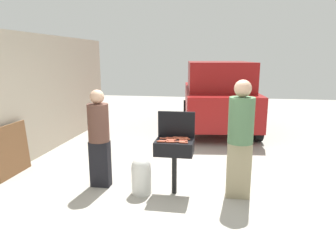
# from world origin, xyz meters

# --- Properties ---
(ground_plane) EXTENTS (24.00, 24.00, 0.00)m
(ground_plane) POSITION_xyz_m (0.00, 0.00, 0.00)
(ground_plane) COLOR #9E998E
(house_wall_side) EXTENTS (0.24, 8.00, 2.66)m
(house_wall_side) POSITION_xyz_m (-3.31, 1.00, 1.33)
(house_wall_side) COLOR #B2A893
(house_wall_side) RESTS_ON ground
(bbq_grill) EXTENTS (0.60, 0.44, 0.89)m
(bbq_grill) POSITION_xyz_m (0.02, -0.16, 0.75)
(bbq_grill) COLOR black
(bbq_grill) RESTS_ON ground
(grill_lid_open) EXTENTS (0.60, 0.05, 0.42)m
(grill_lid_open) POSITION_xyz_m (0.02, 0.06, 1.10)
(grill_lid_open) COLOR black
(grill_lid_open) RESTS_ON bbq_grill
(hot_dog_0) EXTENTS (0.13, 0.04, 0.03)m
(hot_dog_0) POSITION_xyz_m (-0.04, -0.22, 0.90)
(hot_dog_0) COLOR #C6593D
(hot_dog_0) RESTS_ON bbq_grill
(hot_dog_1) EXTENTS (0.13, 0.04, 0.03)m
(hot_dog_1) POSITION_xyz_m (-0.06, -0.08, 0.90)
(hot_dog_1) COLOR #AD4228
(hot_dog_1) RESTS_ON bbq_grill
(hot_dog_2) EXTENTS (0.13, 0.04, 0.03)m
(hot_dog_2) POSITION_xyz_m (0.16, -0.14, 0.90)
(hot_dog_2) COLOR #AD4228
(hot_dog_2) RESTS_ON bbq_grill
(hot_dog_3) EXTENTS (0.13, 0.04, 0.03)m
(hot_dog_3) POSITION_xyz_m (-0.02, -0.31, 0.90)
(hot_dog_3) COLOR #B74C33
(hot_dog_3) RESTS_ON bbq_grill
(hot_dog_4) EXTENTS (0.13, 0.03, 0.03)m
(hot_dog_4) POSITION_xyz_m (0.19, -0.11, 0.90)
(hot_dog_4) COLOR #B74C33
(hot_dog_4) RESTS_ON bbq_grill
(hot_dog_5) EXTENTS (0.13, 0.03, 0.03)m
(hot_dog_5) POSITION_xyz_m (-0.02, -0.18, 0.90)
(hot_dog_5) COLOR #AD4228
(hot_dog_5) RESTS_ON bbq_grill
(hot_dog_6) EXTENTS (0.13, 0.03, 0.03)m
(hot_dog_6) POSITION_xyz_m (-0.17, -0.31, 0.90)
(hot_dog_6) COLOR #AD4228
(hot_dog_6) RESTS_ON bbq_grill
(hot_dog_7) EXTENTS (0.13, 0.03, 0.03)m
(hot_dog_7) POSITION_xyz_m (0.18, -0.31, 0.90)
(hot_dog_7) COLOR #B74C33
(hot_dog_7) RESTS_ON bbq_grill
(hot_dog_8) EXTENTS (0.13, 0.04, 0.03)m
(hot_dog_8) POSITION_xyz_m (0.04, -0.03, 0.90)
(hot_dog_8) COLOR #B74C33
(hot_dog_8) RESTS_ON bbq_grill
(hot_dog_9) EXTENTS (0.13, 0.04, 0.03)m
(hot_dog_9) POSITION_xyz_m (-0.15, -0.13, 0.90)
(hot_dog_9) COLOR #B74C33
(hot_dog_9) RESTS_ON bbq_grill
(hot_dog_10) EXTENTS (0.13, 0.03, 0.03)m
(hot_dog_10) POSITION_xyz_m (0.07, -0.11, 0.90)
(hot_dog_10) COLOR #B74C33
(hot_dog_10) RESTS_ON bbq_grill
(hot_dog_11) EXTENTS (0.13, 0.03, 0.03)m
(hot_dog_11) POSITION_xyz_m (-0.14, -0.28, 0.90)
(hot_dog_11) COLOR #B74C33
(hot_dog_11) RESTS_ON bbq_grill
(hot_dog_12) EXTENTS (0.13, 0.03, 0.03)m
(hot_dog_12) POSITION_xyz_m (0.17, -0.23, 0.90)
(hot_dog_12) COLOR #B74C33
(hot_dog_12) RESTS_ON bbq_grill
(hot_dog_13) EXTENTS (0.13, 0.04, 0.03)m
(hot_dog_13) POSITION_xyz_m (0.14, -0.28, 0.90)
(hot_dog_13) COLOR #C6593D
(hot_dog_13) RESTS_ON bbq_grill
(hot_dog_14) EXTENTS (0.13, 0.04, 0.03)m
(hot_dog_14) POSITION_xyz_m (0.01, -0.28, 0.90)
(hot_dog_14) COLOR #B74C33
(hot_dog_14) RESTS_ON bbq_grill
(hot_dog_15) EXTENTS (0.13, 0.04, 0.03)m
(hot_dog_15) POSITION_xyz_m (0.16, -0.03, 0.90)
(hot_dog_15) COLOR #AD4228
(hot_dog_15) RESTS_ON bbq_grill
(propane_tank) EXTENTS (0.32, 0.32, 0.62)m
(propane_tank) POSITION_xyz_m (-0.50, -0.26, 0.32)
(propane_tank) COLOR silver
(propane_tank) RESTS_ON ground
(person_left) EXTENTS (0.35, 0.35, 1.65)m
(person_left) POSITION_xyz_m (-1.26, -0.08, 0.90)
(person_left) COLOR black
(person_left) RESTS_ON ground
(person_right) EXTENTS (0.39, 0.39, 1.84)m
(person_right) POSITION_xyz_m (1.03, -0.13, 1.00)
(person_right) COLOR gray
(person_right) RESTS_ON ground
(parked_minivan) EXTENTS (2.45, 4.59, 2.02)m
(parked_minivan) POSITION_xyz_m (0.64, 4.70, 1.03)
(parked_minivan) COLOR maroon
(parked_minivan) RESTS_ON ground
(leaning_board) EXTENTS (0.08, 0.90, 0.96)m
(leaning_board) POSITION_xyz_m (-3.06, 0.15, 0.48)
(leaning_board) COLOR brown
(leaning_board) RESTS_ON ground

